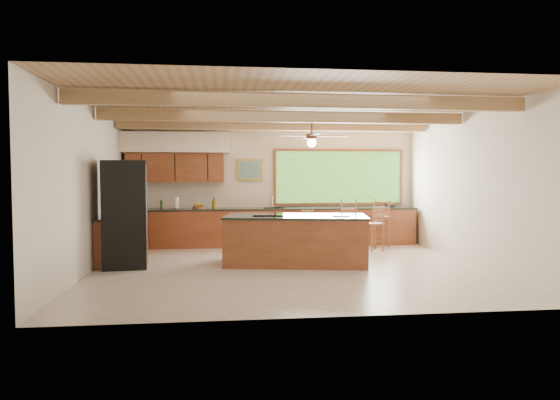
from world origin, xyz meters
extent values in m
plane|color=#C2B3A1|center=(0.00, 0.00, 0.00)|extent=(7.20, 7.20, 0.00)
cube|color=beige|center=(0.00, 3.25, 1.50)|extent=(7.20, 0.04, 3.00)
cube|color=beige|center=(0.00, -3.25, 1.50)|extent=(7.20, 0.04, 3.00)
cube|color=beige|center=(-3.60, 0.00, 1.50)|extent=(0.04, 6.50, 3.00)
cube|color=beige|center=(3.60, 0.00, 1.50)|extent=(0.04, 6.50, 3.00)
cube|color=#A17A50|center=(0.00, 0.00, 3.00)|extent=(7.20, 6.50, 0.04)
cube|color=#A07C50|center=(0.00, -1.60, 2.86)|extent=(7.10, 0.15, 0.22)
cube|color=#A07C50|center=(0.00, 0.50, 2.86)|extent=(7.10, 0.15, 0.22)
cube|color=#A07C50|center=(0.00, 2.30, 2.86)|extent=(7.10, 0.15, 0.22)
cube|color=brown|center=(-2.35, 3.06, 1.90)|extent=(2.30, 0.35, 0.70)
cube|color=white|center=(-2.35, 2.99, 2.50)|extent=(2.60, 0.50, 0.48)
cylinder|color=#FFEABF|center=(-3.05, 2.99, 2.27)|extent=(0.10, 0.10, 0.01)
cylinder|color=#FFEABF|center=(-1.65, 2.99, 2.27)|extent=(0.10, 0.10, 0.01)
cube|color=#73C245|center=(1.70, 3.22, 1.67)|extent=(3.20, 0.04, 1.30)
cube|color=#AE8A35|center=(-0.55, 3.22, 1.85)|extent=(0.64, 0.03, 0.54)
cube|color=#437856|center=(-0.55, 3.20, 1.85)|extent=(0.54, 0.01, 0.44)
cube|color=brown|center=(0.00, 2.91, 0.44)|extent=(7.00, 0.65, 0.88)
cube|color=black|center=(0.00, 2.91, 0.90)|extent=(7.04, 0.69, 0.04)
cube|color=brown|center=(-3.26, 1.35, 0.44)|extent=(0.65, 2.35, 0.88)
cube|color=black|center=(-3.26, 1.35, 0.90)|extent=(0.69, 2.39, 0.04)
cube|color=black|center=(0.70, 2.58, 0.42)|extent=(0.60, 0.02, 0.78)
cube|color=silver|center=(0.00, 2.91, 0.91)|extent=(0.50, 0.38, 0.03)
cylinder|color=silver|center=(0.00, 3.11, 1.07)|extent=(0.03, 0.03, 0.30)
cylinder|color=silver|center=(0.00, 3.01, 1.20)|extent=(0.03, 0.20, 0.03)
cylinder|color=white|center=(-2.33, 2.90, 1.06)|extent=(0.12, 0.12, 0.28)
cylinder|color=#1A3E19|center=(-2.69, 3.02, 1.02)|extent=(0.06, 0.06, 0.20)
cylinder|color=#1A3E19|center=(-2.68, 2.92, 1.01)|extent=(0.05, 0.05, 0.18)
cube|color=black|center=(2.93, 2.90, 0.97)|extent=(0.25, 0.22, 0.09)
cube|color=brown|center=(0.17, 0.39, 0.45)|extent=(2.85, 1.68, 0.91)
cube|color=black|center=(0.17, 0.39, 0.93)|extent=(2.90, 1.73, 0.04)
cube|color=black|center=(-0.34, 0.48, 0.96)|extent=(0.67, 0.57, 0.02)
cylinder|color=white|center=(1.01, 0.13, 0.96)|extent=(0.33, 0.33, 0.02)
cube|color=black|center=(-3.05, 0.40, 1.00)|extent=(0.85, 0.83, 2.00)
cube|color=silver|center=(-2.66, 0.40, 1.00)|extent=(0.03, 0.06, 1.84)
cube|color=brown|center=(1.59, 1.98, 0.72)|extent=(0.43, 0.43, 0.04)
cylinder|color=brown|center=(1.42, 1.82, 0.35)|extent=(0.04, 0.04, 0.69)
cylinder|color=brown|center=(1.75, 1.82, 0.35)|extent=(0.04, 0.04, 0.69)
cylinder|color=brown|center=(1.42, 2.15, 0.35)|extent=(0.04, 0.04, 0.69)
cylinder|color=brown|center=(1.75, 2.15, 0.35)|extent=(0.04, 0.04, 0.69)
cube|color=brown|center=(0.72, 2.45, 0.58)|extent=(0.39, 0.39, 0.04)
cylinder|color=brown|center=(0.58, 2.31, 0.28)|extent=(0.03, 0.03, 0.57)
cylinder|color=brown|center=(0.86, 2.31, 0.28)|extent=(0.03, 0.03, 0.57)
cylinder|color=brown|center=(0.58, 2.59, 0.28)|extent=(0.03, 0.03, 0.57)
cylinder|color=brown|center=(0.86, 2.59, 0.28)|extent=(0.03, 0.03, 0.57)
cube|color=brown|center=(2.53, 2.45, 0.72)|extent=(0.44, 0.44, 0.04)
cylinder|color=brown|center=(2.36, 2.28, 0.35)|extent=(0.04, 0.04, 0.69)
cylinder|color=brown|center=(2.69, 2.28, 0.35)|extent=(0.04, 0.04, 0.69)
cylinder|color=brown|center=(2.36, 2.62, 0.35)|extent=(0.04, 0.04, 0.69)
cylinder|color=brown|center=(2.69, 2.62, 0.35)|extent=(0.04, 0.04, 0.69)
cube|color=brown|center=(2.17, 1.79, 0.62)|extent=(0.46, 0.46, 0.04)
cylinder|color=brown|center=(2.03, 1.64, 0.30)|extent=(0.03, 0.03, 0.60)
cylinder|color=brown|center=(2.32, 1.64, 0.30)|extent=(0.03, 0.03, 0.60)
cylinder|color=brown|center=(2.03, 1.93, 0.30)|extent=(0.03, 0.03, 0.60)
cylinder|color=brown|center=(2.32, 1.93, 0.30)|extent=(0.03, 0.03, 0.60)
camera|label=1|loc=(-1.27, -9.15, 1.75)|focal=32.00mm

